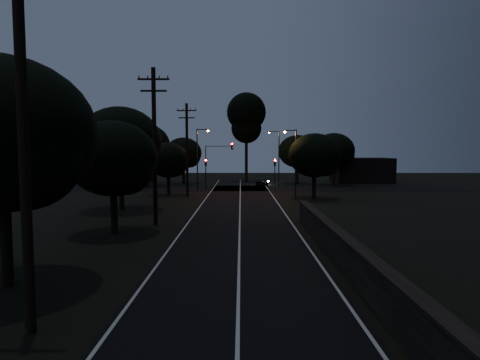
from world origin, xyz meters
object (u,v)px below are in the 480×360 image
object	(u,v)px
car	(262,182)
signal_right	(275,169)
utility_pole_far	(187,148)
tall_pine	(246,117)
signal_mast	(218,157)
streetlight_a	(199,155)
utility_pole_near	(23,115)
signal_left	(206,169)
streetlight_c	(294,159)
streetlight_b	(278,155)
utility_pole_mid	(154,144)

from	to	relation	value
car	signal_right	bearing A→B (deg)	120.37
utility_pole_far	signal_right	size ratio (longest dim) A/B	2.56
tall_pine	signal_mast	world-z (taller)	tall_pine
streetlight_a	signal_right	bearing A→B (deg)	11.34
utility_pole_near	utility_pole_far	distance (m)	34.01
tall_pine	signal_left	size ratio (longest dim) A/B	3.65
tall_pine	signal_right	world-z (taller)	tall_pine
streetlight_c	signal_left	bearing A→B (deg)	136.24
streetlight_b	streetlight_c	distance (m)	14.01
signal_left	streetlight_b	world-z (taller)	streetlight_b
streetlight_b	utility_pole_mid	bearing A→B (deg)	-111.30
utility_pole_far	car	bearing A→B (deg)	56.37
utility_pole_far	signal_left	world-z (taller)	utility_pole_far
signal_right	signal_left	bearing A→B (deg)	180.00
utility_pole_far	streetlight_a	size ratio (longest dim) A/B	1.31
tall_pine	streetlight_b	xyz separation A→B (m)	(4.31, -11.00, -6.16)
streetlight_b	signal_left	bearing A→B (deg)	-157.95
signal_left	signal_right	world-z (taller)	same
tall_pine	streetlight_c	bearing A→B (deg)	-79.07
tall_pine	utility_pole_far	bearing A→B (deg)	-106.93
utility_pole_far	utility_pole_near	bearing A→B (deg)	-90.00
utility_pole_far	streetlight_c	bearing A→B (deg)	-9.60
signal_left	streetlight_b	size ratio (longest dim) A/B	0.51
utility_pole_mid	tall_pine	bearing A→B (deg)	80.07
utility_pole_mid	utility_pole_far	xyz separation A→B (m)	(0.00, 17.00, -0.25)
car	tall_pine	bearing A→B (deg)	-59.62
streetlight_a	streetlight_c	size ratio (longest dim) A/B	1.07
car	signal_left	bearing A→B (deg)	53.72
utility_pole_far	streetlight_c	xyz separation A→B (m)	(11.83, -2.00, -1.13)
utility_pole_near	signal_mast	xyz separation A→B (m)	(3.09, 41.99, -1.91)
utility_pole_far	car	size ratio (longest dim) A/B	3.18
signal_right	signal_mast	world-z (taller)	signal_mast
streetlight_c	car	xyz separation A→B (m)	(-2.63, 15.83, -3.79)
utility_pole_mid	streetlight_c	distance (m)	19.15
streetlight_a	utility_pole_mid	bearing A→B (deg)	-91.73
tall_pine	streetlight_c	xyz separation A→B (m)	(4.83, -25.00, -6.44)
signal_right	utility_pole_near	bearing A→B (deg)	-104.17
signal_right	streetlight_a	bearing A→B (deg)	-168.66
utility_pole_mid	utility_pole_far	distance (m)	17.00
tall_pine	signal_right	size ratio (longest dim) A/B	3.65
tall_pine	signal_left	xyz separation A→B (m)	(-5.60, -15.01, -7.96)
streetlight_a	utility_pole_far	bearing A→B (deg)	-96.59
utility_pole_near	signal_mast	world-z (taller)	utility_pole_near
signal_mast	utility_pole_near	bearing A→B (deg)	-94.20
signal_mast	streetlight_a	world-z (taller)	streetlight_a
tall_pine	streetlight_a	world-z (taller)	tall_pine
streetlight_b	tall_pine	bearing A→B (deg)	111.38
utility_pole_mid	signal_right	bearing A→B (deg)	67.01
signal_right	streetlight_b	distance (m)	4.45
utility_pole_mid	signal_right	xyz separation A→B (m)	(10.60, 24.99, -2.90)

